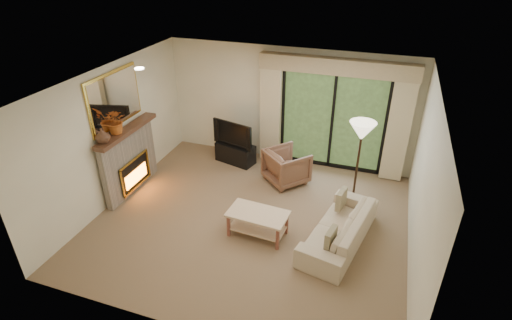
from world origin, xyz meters
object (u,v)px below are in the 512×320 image
(media_console, at_px, (236,153))
(coffee_table, at_px, (258,224))
(sofa, at_px, (339,228))
(armchair, at_px, (287,166))

(media_console, xyz_separation_m, coffee_table, (1.32, -2.30, 0.01))
(sofa, bearing_deg, media_console, -115.59)
(media_console, relative_size, coffee_table, 0.87)
(sofa, relative_size, coffee_table, 1.93)
(media_console, height_order, armchair, armchair)
(armchair, relative_size, coffee_table, 0.79)
(sofa, bearing_deg, coffee_table, -67.06)
(media_console, bearing_deg, coffee_table, -45.84)
(media_console, distance_m, armchair, 1.41)
(coffee_table, bearing_deg, media_console, 123.81)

